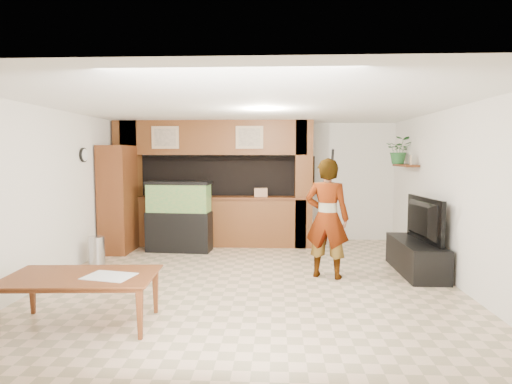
{
  "coord_description": "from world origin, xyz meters",
  "views": [
    {
      "loc": [
        0.38,
        -6.32,
        1.91
      ],
      "look_at": [
        0.06,
        0.6,
        1.3
      ],
      "focal_mm": 30.0,
      "sensor_mm": 36.0,
      "label": 1
    }
  ],
  "objects_px": {
    "person": "(327,218)",
    "aquarium": "(179,217)",
    "television": "(417,219)",
    "dining_table": "(81,301)",
    "pantry_cabinet": "(118,199)"
  },
  "relations": [
    {
      "from": "person",
      "to": "aquarium",
      "type": "bearing_deg",
      "value": -14.23
    },
    {
      "from": "television",
      "to": "dining_table",
      "type": "relative_size",
      "value": 0.75
    },
    {
      "from": "person",
      "to": "dining_table",
      "type": "distance_m",
      "value": 3.65
    },
    {
      "from": "aquarium",
      "to": "person",
      "type": "bearing_deg",
      "value": -28.2
    },
    {
      "from": "pantry_cabinet",
      "to": "dining_table",
      "type": "bearing_deg",
      "value": -75.76
    },
    {
      "from": "aquarium",
      "to": "television",
      "type": "xyz_separation_m",
      "value": [
        4.17,
        -1.37,
        0.19
      ]
    },
    {
      "from": "aquarium",
      "to": "television",
      "type": "distance_m",
      "value": 4.4
    },
    {
      "from": "pantry_cabinet",
      "to": "dining_table",
      "type": "xyz_separation_m",
      "value": [
        0.93,
        -3.67,
        -0.75
      ]
    },
    {
      "from": "pantry_cabinet",
      "to": "aquarium",
      "type": "height_order",
      "value": "pantry_cabinet"
    },
    {
      "from": "pantry_cabinet",
      "to": "person",
      "type": "bearing_deg",
      "value": -22.42
    },
    {
      "from": "person",
      "to": "dining_table",
      "type": "xyz_separation_m",
      "value": [
        -2.94,
        -2.07,
        -0.64
      ]
    },
    {
      "from": "aquarium",
      "to": "television",
      "type": "relative_size",
      "value": 1.13
    },
    {
      "from": "aquarium",
      "to": "person",
      "type": "distance_m",
      "value": 3.2
    },
    {
      "from": "aquarium",
      "to": "dining_table",
      "type": "bearing_deg",
      "value": -89.74
    },
    {
      "from": "person",
      "to": "pantry_cabinet",
      "type": "bearing_deg",
      "value": -4.45
    }
  ]
}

